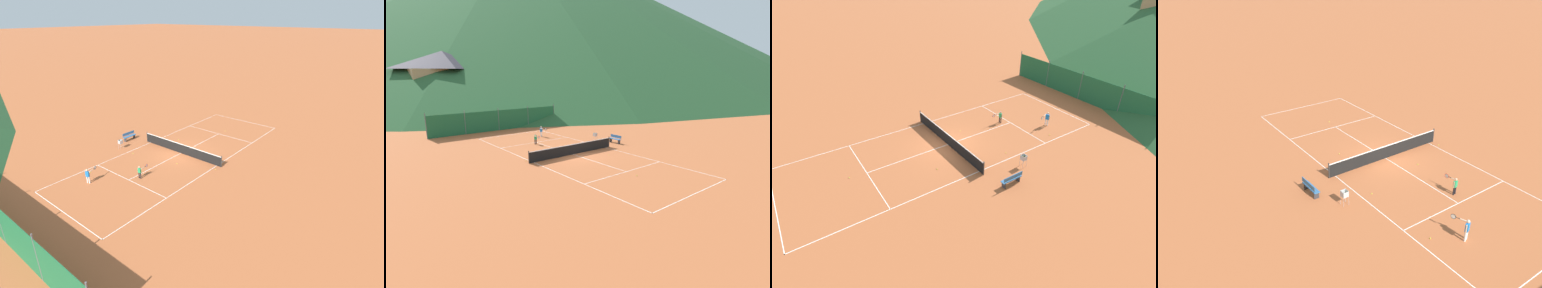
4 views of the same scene
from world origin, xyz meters
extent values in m
plane|color=#B25B33|center=(0.00, 0.00, 0.00)|extent=(600.00, 600.00, 0.00)
cube|color=white|center=(0.00, 11.90, 0.00)|extent=(8.25, 0.05, 0.01)
cube|color=white|center=(0.00, -11.90, 0.00)|extent=(8.25, 0.05, 0.01)
cube|color=white|center=(-4.10, 0.00, 0.00)|extent=(0.05, 23.85, 0.01)
cube|color=white|center=(4.10, 0.00, 0.00)|extent=(0.05, 23.85, 0.01)
cube|color=white|center=(0.00, 6.40, 0.00)|extent=(8.20, 0.05, 0.01)
cube|color=white|center=(0.00, -6.40, 0.00)|extent=(8.20, 0.05, 0.01)
cube|color=white|center=(0.00, 0.00, 0.00)|extent=(0.05, 12.80, 0.01)
cylinder|color=#2D2D2D|center=(-4.55, 0.00, 0.53)|extent=(0.08, 0.08, 1.06)
cylinder|color=#2D2D2D|center=(4.55, 0.00, 0.53)|extent=(0.08, 0.08, 1.06)
cube|color=black|center=(0.00, 0.00, 0.46)|extent=(9.10, 0.02, 0.91)
cube|color=white|center=(0.00, 0.00, 0.93)|extent=(9.10, 0.04, 0.06)
cube|color=#1E6038|center=(0.00, 15.50, 1.30)|extent=(17.20, 0.04, 2.60)
cylinder|color=#59595E|center=(-4.30, 15.50, 1.45)|extent=(0.08, 0.08, 2.90)
cylinder|color=#59595E|center=(0.00, 15.50, 1.45)|extent=(0.08, 0.08, 2.90)
cylinder|color=white|center=(2.17, 8.68, 0.29)|extent=(0.10, 0.10, 0.58)
cylinder|color=white|center=(2.00, 8.61, 0.29)|extent=(0.10, 0.10, 0.58)
cube|color=blue|center=(2.09, 8.64, 0.80)|extent=(0.32, 0.25, 0.45)
sphere|color=beige|center=(2.09, 8.64, 1.14)|extent=(0.18, 0.18, 0.18)
cylinder|color=beige|center=(2.25, 8.71, 0.80)|extent=(0.06, 0.06, 0.45)
cylinder|color=beige|center=(2.00, 8.37, 0.97)|extent=(0.22, 0.44, 0.06)
cylinder|color=black|center=(2.12, 8.07, 0.97)|extent=(0.10, 0.20, 0.03)
torus|color=black|center=(2.20, 7.84, 0.97)|extent=(0.12, 0.27, 0.28)
cylinder|color=silver|center=(2.20, 7.84, 0.97)|extent=(0.09, 0.24, 0.25)
cylinder|color=black|center=(-0.42, 5.66, 0.26)|extent=(0.09, 0.09, 0.51)
cylinder|color=black|center=(-0.58, 5.63, 0.26)|extent=(0.09, 0.09, 0.51)
cube|color=#239E5B|center=(-0.50, 5.65, 0.71)|extent=(0.27, 0.18, 0.40)
sphere|color=tan|center=(-0.50, 5.65, 1.01)|extent=(0.16, 0.16, 0.16)
cylinder|color=tan|center=(-0.34, 5.67, 0.71)|extent=(0.06, 0.06, 0.40)
cylinder|color=tan|center=(-0.62, 5.43, 0.87)|extent=(0.12, 0.40, 0.06)
cylinder|color=black|center=(-0.58, 5.14, 0.87)|extent=(0.05, 0.18, 0.03)
torus|color=red|center=(-0.55, 4.91, 0.87)|extent=(0.06, 0.28, 0.28)
cylinder|color=silver|center=(-0.55, 4.91, 0.87)|extent=(0.04, 0.25, 0.25)
sphere|color=#CCE033|center=(-4.45, 0.72, 0.03)|extent=(0.07, 0.07, 0.07)
sphere|color=#CCE033|center=(3.44, 2.93, 0.03)|extent=(0.07, 0.07, 0.07)
sphere|color=#CCE033|center=(-1.18, 1.93, 0.03)|extent=(0.07, 0.07, 0.07)
sphere|color=#CCE033|center=(3.43, 7.61, 0.03)|extent=(0.07, 0.07, 0.07)
sphere|color=#CCE033|center=(2.30, -2.28, 0.03)|extent=(0.07, 0.07, 0.07)
sphere|color=#CCE033|center=(-0.13, -7.53, 0.03)|extent=(0.07, 0.07, 0.07)
cylinder|color=#B7B7BC|center=(5.13, 2.69, 0.28)|extent=(0.02, 0.02, 0.55)
cylinder|color=#B7B7BC|center=(5.47, 2.69, 0.28)|extent=(0.02, 0.02, 0.55)
cylinder|color=#B7B7BC|center=(5.13, 3.03, 0.28)|extent=(0.02, 0.02, 0.55)
cylinder|color=#B7B7BC|center=(5.47, 3.03, 0.28)|extent=(0.02, 0.02, 0.55)
cube|color=#B7B7BC|center=(5.30, 2.86, 0.56)|extent=(0.34, 0.34, 0.02)
cube|color=#B7B7BC|center=(5.30, 2.69, 0.72)|extent=(0.34, 0.02, 0.34)
cube|color=#B7B7BC|center=(5.30, 3.03, 0.72)|extent=(0.34, 0.02, 0.34)
cube|color=#B7B7BC|center=(5.13, 2.86, 0.72)|extent=(0.02, 0.34, 0.34)
cube|color=#B7B7BC|center=(5.47, 2.86, 0.72)|extent=(0.02, 0.34, 0.34)
sphere|color=#CCE033|center=(5.35, 2.89, 0.60)|extent=(0.07, 0.07, 0.07)
sphere|color=#CCE033|center=(5.39, 2.99, 0.60)|extent=(0.07, 0.07, 0.07)
sphere|color=#CCE033|center=(5.31, 2.95, 0.60)|extent=(0.07, 0.07, 0.07)
sphere|color=#CCE033|center=(5.35, 2.90, 0.60)|extent=(0.07, 0.07, 0.07)
sphere|color=#CCE033|center=(5.43, 2.93, 0.60)|extent=(0.07, 0.07, 0.07)
sphere|color=#CCE033|center=(5.42, 2.90, 0.60)|extent=(0.07, 0.07, 0.07)
sphere|color=#CCE033|center=(5.43, 2.73, 0.66)|extent=(0.07, 0.07, 0.07)
sphere|color=#CCE033|center=(5.39, 2.74, 0.66)|extent=(0.07, 0.07, 0.07)
sphere|color=#CCE033|center=(5.39, 2.98, 0.66)|extent=(0.07, 0.07, 0.07)
sphere|color=#CCE033|center=(5.34, 2.75, 0.66)|extent=(0.07, 0.07, 0.07)
sphere|color=#CCE033|center=(5.23, 2.81, 0.66)|extent=(0.07, 0.07, 0.07)
sphere|color=#CCE033|center=(5.23, 2.95, 0.66)|extent=(0.07, 0.07, 0.07)
sphere|color=#CCE033|center=(5.20, 2.92, 0.71)|extent=(0.07, 0.07, 0.07)
sphere|color=#CCE033|center=(5.33, 2.97, 0.71)|extent=(0.07, 0.07, 0.07)
sphere|color=#CCE033|center=(5.37, 2.76, 0.71)|extent=(0.07, 0.07, 0.07)
sphere|color=#CCE033|center=(5.19, 2.90, 0.71)|extent=(0.07, 0.07, 0.07)
sphere|color=#CCE033|center=(5.25, 2.83, 0.71)|extent=(0.07, 0.07, 0.07)
cube|color=#336699|center=(6.30, 0.87, 0.44)|extent=(0.36, 1.50, 0.05)
cube|color=#336699|center=(6.46, 0.87, 0.70)|extent=(0.04, 1.50, 0.28)
cube|color=#333338|center=(6.30, 0.27, 0.22)|extent=(0.32, 0.06, 0.44)
cube|color=#333338|center=(6.30, 1.47, 0.22)|extent=(0.32, 0.06, 0.44)
camera|label=1|loc=(-16.81, 19.42, 12.09)|focal=28.00mm
camera|label=2|loc=(-16.18, -20.60, 7.06)|focal=28.00mm
camera|label=3|loc=(16.90, -9.91, 12.43)|focal=28.00mm
camera|label=4|loc=(14.78, 17.15, 12.36)|focal=35.00mm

